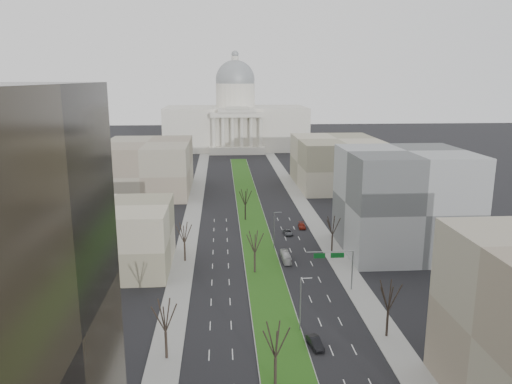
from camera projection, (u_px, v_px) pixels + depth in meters
name	position (u px, v px, depth m)	size (l,w,h in m)	color
ground	(252.00, 220.00, 144.62)	(600.00, 600.00, 0.00)	black
median	(252.00, 221.00, 143.61)	(8.00, 222.03, 0.20)	#999993
sidewalk_left	(186.00, 250.00, 119.09)	(5.00, 330.00, 0.15)	gray
sidewalk_right	(330.00, 247.00, 121.51)	(5.00, 330.00, 0.15)	gray
capitol	(236.00, 120.00, 286.35)	(80.00, 46.00, 55.00)	beige
building_beige_left	(109.00, 237.00, 106.75)	(26.00, 22.00, 14.00)	gray
building_grey_right	(404.00, 201.00, 117.05)	(28.00, 26.00, 24.00)	#575A5C
building_far_left	(148.00, 167.00, 179.06)	(30.00, 40.00, 18.00)	gray
building_far_right	(337.00, 162.00, 188.75)	(30.00, 40.00, 18.00)	gray
tree_left_mid	(165.00, 315.00, 71.87)	(5.40, 5.40, 9.72)	black
tree_left_far	(184.00, 232.00, 110.79)	(5.28, 5.28, 9.50)	black
tree_right_mid	(389.00, 295.00, 78.10)	(5.52, 5.52, 9.94)	black
tree_right_far	(333.00, 225.00, 117.12)	(5.04, 5.04, 9.07)	black
tree_median_a	(276.00, 340.00, 65.15)	(5.40, 5.40, 9.72)	black
tree_median_b	(255.00, 241.00, 104.03)	(5.40, 5.40, 9.72)	black
tree_median_c	(245.00, 197.00, 142.91)	(5.40, 5.40, 9.72)	black
streetlamp_median_b	(301.00, 303.00, 80.62)	(1.90, 0.20, 9.16)	gray
streetlamp_median_c	(274.00, 230.00, 119.50)	(1.90, 0.20, 9.16)	gray
mast_arm_signs	(339.00, 261.00, 95.60)	(9.12, 0.24, 8.09)	gray
car_black	(315.00, 343.00, 76.46)	(1.58, 4.53, 1.49)	black
car_red	(302.00, 226.00, 136.79)	(1.84, 4.52, 1.31)	maroon
car_grey_far	(288.00, 232.00, 131.20)	(2.06, 4.47, 1.24)	#4A4D52
box_van	(286.00, 257.00, 112.21)	(1.62, 6.94, 1.93)	silver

